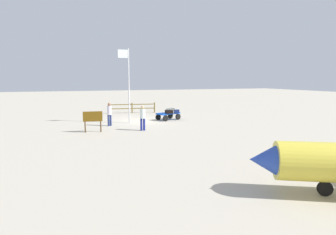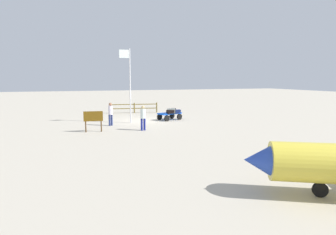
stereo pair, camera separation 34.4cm
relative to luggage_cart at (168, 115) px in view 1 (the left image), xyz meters
The scene contains 11 objects.
ground_plane 2.20m from the luggage_cart, ahead, with size 120.00×120.00×0.00m, color #B7AD9A.
luggage_cart is the anchor object (origin of this frame).
suitcase_grey 0.40m from the luggage_cart, behind, with size 0.66×0.45×0.36m.
suitcase_dark 0.53m from the luggage_cart, 92.18° to the left, with size 0.67×0.47×0.38m.
suitcase_tan 0.55m from the luggage_cart, 84.55° to the left, with size 0.68×0.45×0.29m.
suitcase_olive 0.75m from the luggage_cart, 149.93° to the left, with size 0.47×0.33×0.27m.
worker_lead 5.23m from the luggage_cart, 15.75° to the left, with size 0.42×0.42×1.67m.
worker_trailing 5.24m from the luggage_cart, 51.27° to the left, with size 0.39×0.39×1.64m.
flagpole 4.50m from the luggage_cart, ahead, with size 0.82×0.10×5.62m.
signboard 7.34m from the luggage_cart, 29.21° to the left, with size 1.20×0.19×1.33m.
wooden_fence 5.93m from the luggage_cart, 73.37° to the right, with size 4.56×0.81×1.01m.
Camera 1 is at (6.02, 22.53, 3.41)m, focal length 30.90 mm.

